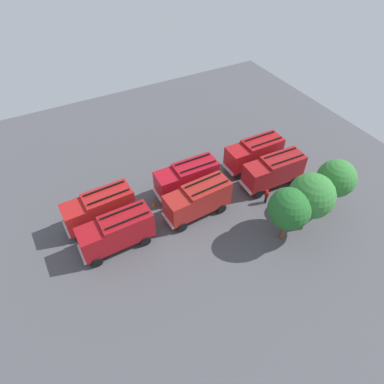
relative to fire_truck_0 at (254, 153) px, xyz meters
name	(u,v)px	position (x,y,z in m)	size (l,w,h in m)	color
ground_plane	(192,201)	(9.46, 1.72, -2.15)	(56.22, 56.22, 0.00)	#4C4C51
fire_truck_0	(254,153)	(0.00, 0.00, 0.00)	(7.22, 2.81, 3.88)	#A41419
fire_truck_1	(187,177)	(9.21, 0.08, 0.00)	(7.23, 2.83, 3.88)	#A9101D
fire_truck_2	(99,208)	(19.20, -0.01, 0.00)	(7.29, 2.98, 3.88)	#AB1A19
fire_truck_3	(274,170)	(-0.05, 3.72, 0.00)	(7.30, 3.00, 3.88)	maroon
fire_truck_4	(198,199)	(9.81, 3.65, 0.00)	(7.32, 3.07, 3.88)	maroon
fire_truck_5	(117,231)	(18.66, 3.71, 0.00)	(7.26, 2.90, 3.88)	maroon
firefighter_0	(266,196)	(2.38, 5.79, -1.11)	(0.33, 0.46, 1.84)	black
firefighter_1	(175,172)	(9.41, -2.71, -1.26)	(0.26, 0.43, 1.60)	black
tree_0	(336,179)	(-3.10, 9.44, 1.96)	(3.95, 3.95, 6.12)	brown
tree_1	(311,196)	(1.38, 10.48, 2.47)	(4.43, 4.43, 6.87)	brown
tree_2	(289,209)	(4.00, 10.54, 2.07)	(4.05, 4.05, 6.28)	brown
traffic_cone_0	(154,204)	(13.46, 0.37, -1.86)	(0.41, 0.41, 0.59)	#F2600C
traffic_cone_1	(188,175)	(8.03, -2.00, -1.79)	(0.51, 0.51, 0.73)	#F2600C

